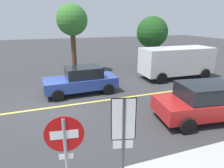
{
  "coord_description": "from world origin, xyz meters",
  "views": [
    {
      "loc": [
        -0.33,
        -9.24,
        4.03
      ],
      "look_at": [
        2.82,
        -0.47,
        1.03
      ],
      "focal_mm": 31.65,
      "sensor_mm": 36.0,
      "label": 1
    }
  ],
  "objects": [
    {
      "name": "ground_plane",
      "position": [
        0.0,
        0.0,
        0.0
      ],
      "size": [
        80.0,
        80.0,
        0.0
      ],
      "primitive_type": "plane",
      "color": "#38383A"
    },
    {
      "name": "car_red_far_lane",
      "position": [
        6.08,
        -3.41,
        0.8
      ],
      "size": [
        4.76,
        2.55,
        1.58
      ],
      "color": "red",
      "rests_on": "ground_plane"
    },
    {
      "name": "tree_left_verge",
      "position": [
        9.08,
        6.46,
        3.03
      ],
      "size": [
        2.74,
        2.74,
        4.43
      ],
      "color": "#513823",
      "rests_on": "ground_plane"
    },
    {
      "name": "car_blue_near_curb",
      "position": [
        1.69,
        1.59,
        0.78
      ],
      "size": [
        4.13,
        2.04,
        1.54
      ],
      "color": "#2D479E",
      "rests_on": "ground_plane"
    },
    {
      "name": "stop_sign",
      "position": [
        -0.08,
        -5.84,
        1.6
      ],
      "size": [
        0.75,
        0.14,
        2.34
      ],
      "color": "gray",
      "rests_on": "ground_plane"
    },
    {
      "name": "tree_centre_verge",
      "position": [
        2.11,
        6.42,
        4.0
      ],
      "size": [
        2.33,
        2.33,
        5.26
      ],
      "color": "#513823",
      "rests_on": "ground_plane"
    },
    {
      "name": "speed_limit_sign",
      "position": [
        1.17,
        -5.78,
        1.76
      ],
      "size": [
        0.53,
        0.15,
        2.52
      ],
      "color": "#4C4C51",
      "rests_on": "ground_plane"
    },
    {
      "name": "white_van",
      "position": [
        8.8,
        2.44,
        1.27
      ],
      "size": [
        5.26,
        2.39,
        2.2
      ],
      "color": "white",
      "rests_on": "ground_plane"
    },
    {
      "name": "lane_marking_centre",
      "position": [
        3.0,
        0.0,
        0.01
      ],
      "size": [
        28.0,
        0.16,
        0.01
      ],
      "primitive_type": "cube",
      "color": "#E0D14C"
    }
  ]
}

